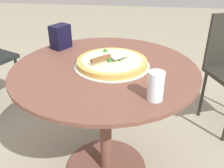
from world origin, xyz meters
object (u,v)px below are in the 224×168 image
(pizza_server, at_px, (109,57))
(pizza_on_tray, at_px, (112,62))
(patio_table, at_px, (105,98))
(drinking_cup, at_px, (156,86))
(napkin_dispenser, at_px, (60,37))

(pizza_server, bearing_deg, pizza_on_tray, 61.95)
(patio_table, relative_size, pizza_server, 5.14)
(patio_table, bearing_deg, pizza_server, 7.40)
(pizza_server, bearing_deg, drinking_cup, -51.70)
(pizza_on_tray, height_order, pizza_server, pizza_server)
(patio_table, height_order, pizza_on_tray, pizza_on_tray)
(patio_table, bearing_deg, pizza_on_tray, 37.17)
(napkin_dispenser, bearing_deg, patio_table, -98.71)
(pizza_server, xyz_separation_m, drinking_cup, (0.22, -0.28, 0.00))
(pizza_on_tray, relative_size, napkin_dispenser, 2.78)
(pizza_server, distance_m, drinking_cup, 0.36)
(pizza_on_tray, distance_m, napkin_dispenser, 0.40)
(napkin_dispenser, bearing_deg, drinking_cup, -103.50)
(pizza_server, xyz_separation_m, napkin_dispenser, (-0.32, 0.24, 0.01))
(napkin_dispenser, bearing_deg, pizza_on_tray, -92.80)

